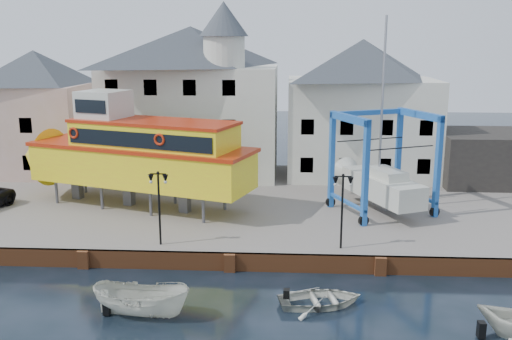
{
  "coord_description": "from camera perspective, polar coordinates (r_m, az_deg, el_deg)",
  "views": [
    {
      "loc": [
        3.08,
        -28.52,
        12.2
      ],
      "look_at": [
        1.0,
        7.0,
        4.0
      ],
      "focal_mm": 40.0,
      "sensor_mm": 36.0,
      "label": 1
    }
  ],
  "objects": [
    {
      "name": "quay_wall",
      "position": [
        31.08,
        -2.62,
        -9.15
      ],
      "size": [
        44.0,
        0.47,
        1.0
      ],
      "color": "brown",
      "rests_on": "ground"
    },
    {
      "name": "hardstanding",
      "position": [
        41.33,
        -1.06,
        -3.47
      ],
      "size": [
        44.0,
        22.0,
        1.0
      ],
      "primitive_type": "cube",
      "color": "slate",
      "rests_on": "ground"
    },
    {
      "name": "lamp_post_left",
      "position": [
        31.59,
        -9.72,
        -1.93
      ],
      "size": [
        1.12,
        0.32,
        4.2
      ],
      "color": "black",
      "rests_on": "hardstanding"
    },
    {
      "name": "building_white_right",
      "position": [
        48.21,
        10.44,
        6.09
      ],
      "size": [
        12.0,
        8.0,
        11.2
      ],
      "color": "silver",
      "rests_on": "hardstanding"
    },
    {
      "name": "motorboat_a",
      "position": [
        27.03,
        -11.33,
        -14.13
      ],
      "size": [
        4.74,
        2.3,
        1.76
      ],
      "primitive_type": "imported",
      "rotation": [
        0.0,
        0.0,
        1.44
      ],
      "color": "beige",
      "rests_on": "ground"
    },
    {
      "name": "travel_lift",
      "position": [
        38.95,
        11.92,
        -0.79
      ],
      "size": [
        7.25,
        8.52,
        12.65
      ],
      "rotation": [
        0.0,
        0.0,
        0.42
      ],
      "color": "#1C52B3",
      "rests_on": "hardstanding"
    },
    {
      "name": "building_pink",
      "position": [
        51.43,
        -20.97,
        5.37
      ],
      "size": [
        8.0,
        7.0,
        10.3
      ],
      "color": "tan",
      "rests_on": "hardstanding"
    },
    {
      "name": "shed_dark",
      "position": [
        49.1,
        22.21,
        1.2
      ],
      "size": [
        8.0,
        7.0,
        4.0
      ],
      "primitive_type": "cube",
      "color": "black",
      "rests_on": "hardstanding"
    },
    {
      "name": "building_white_main",
      "position": [
        47.83,
        -6.28,
        7.07
      ],
      "size": [
        14.0,
        8.3,
        14.0
      ],
      "color": "silver",
      "rests_on": "hardstanding"
    },
    {
      "name": "motorboat_b",
      "position": [
        27.67,
        6.45,
        -13.27
      ],
      "size": [
        4.47,
        3.61,
        0.82
      ],
      "primitive_type": "imported",
      "rotation": [
        0.0,
        0.0,
        1.79
      ],
      "color": "beige",
      "rests_on": "ground"
    },
    {
      "name": "tour_boat",
      "position": [
        39.56,
        -12.75,
        1.7
      ],
      "size": [
        18.33,
        9.89,
        7.81
      ],
      "rotation": [
        0.0,
        0.0,
        -0.33
      ],
      "color": "#59595E",
      "rests_on": "hardstanding"
    },
    {
      "name": "ground",
      "position": [
        31.18,
        -2.63,
        -10.08
      ],
      "size": [
        140.0,
        140.0,
        0.0
      ],
      "primitive_type": "plane",
      "color": "black",
      "rests_on": "ground"
    },
    {
      "name": "lamp_post_right",
      "position": [
        30.93,
        8.66,
        -2.22
      ],
      "size": [
        1.12,
        0.32,
        4.2
      ],
      "color": "black",
      "rests_on": "hardstanding"
    }
  ]
}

